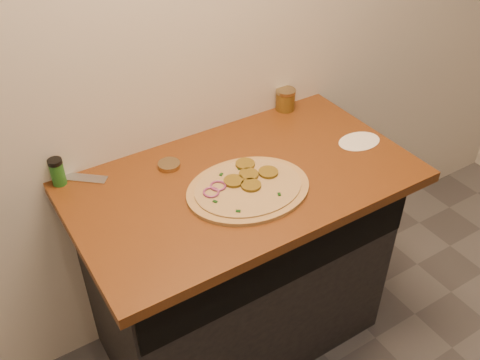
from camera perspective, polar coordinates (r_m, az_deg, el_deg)
cabinet at (r=2.19m, az=-0.15°, el=-9.07°), size 1.10×0.60×0.86m
countertop at (r=1.87m, az=0.31°, el=-0.08°), size 1.20×0.70×0.04m
pizza at (r=1.79m, az=0.85°, el=-0.82°), size 0.45×0.45×0.03m
chefs_knife at (r=1.96m, az=-19.29°, el=0.57°), size 0.27×0.24×0.02m
mason_jar_lid at (r=1.91m, az=-7.58°, el=1.60°), size 0.08×0.08×0.02m
salsa_jar at (r=2.23m, az=4.86°, el=8.57°), size 0.08×0.08×0.09m
spice_shaker at (r=1.89m, az=-18.91°, el=0.83°), size 0.05×0.05×0.10m
flour_spill at (r=2.08m, az=12.60°, el=4.05°), size 0.18×0.18×0.00m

